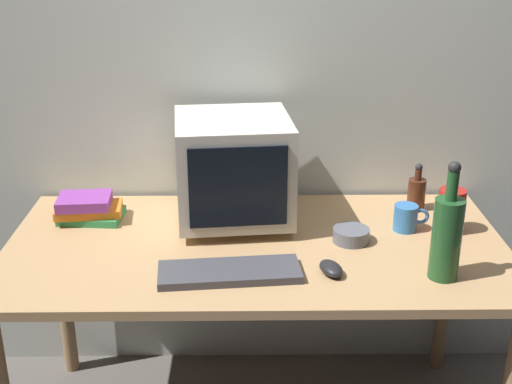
{
  "coord_description": "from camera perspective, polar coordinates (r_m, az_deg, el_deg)",
  "views": [
    {
      "loc": [
        -0.02,
        -2.0,
        1.73
      ],
      "look_at": [
        0.0,
        0.0,
        0.92
      ],
      "focal_mm": 47.88,
      "sensor_mm": 36.0,
      "label": 1
    }
  ],
  "objects": [
    {
      "name": "book_stack",
      "position": [
        2.45,
        -13.85,
        -1.36
      ],
      "size": [
        0.24,
        0.17,
        0.09
      ],
      "color": "#33894C",
      "rests_on": "desk"
    },
    {
      "name": "back_wall",
      "position": [
        2.52,
        -0.13,
        11.0
      ],
      "size": [
        4.0,
        0.08,
        2.5
      ],
      "primitive_type": "cube",
      "color": "beige",
      "rests_on": "ground"
    },
    {
      "name": "crt_monitor",
      "position": [
        2.32,
        -1.91,
        1.95
      ],
      "size": [
        0.42,
        0.42,
        0.37
      ],
      "color": "beige",
      "rests_on": "desk"
    },
    {
      "name": "keyboard",
      "position": [
        2.03,
        -2.23,
        -6.7
      ],
      "size": [
        0.43,
        0.19,
        0.02
      ],
      "primitive_type": "cube",
      "rotation": [
        0.0,
        0.0,
        0.09
      ],
      "color": "#3F3F47",
      "rests_on": "desk"
    },
    {
      "name": "metal_canister",
      "position": [
        2.37,
        15.97,
        -1.52
      ],
      "size": [
        0.09,
        0.09,
        0.15
      ],
      "primitive_type": "cylinder",
      "color": "#A51E19",
      "rests_on": "desk"
    },
    {
      "name": "cd_spindle",
      "position": [
        2.25,
        7.95,
        -3.59
      ],
      "size": [
        0.12,
        0.12,
        0.04
      ],
      "primitive_type": "cylinder",
      "color": "#595B66",
      "rests_on": "desk"
    },
    {
      "name": "bottle_short",
      "position": [
        2.53,
        13.27,
        -0.04
      ],
      "size": [
        0.06,
        0.06,
        0.17
      ],
      "color": "#472314",
      "rests_on": "desk"
    },
    {
      "name": "bottle_tall",
      "position": [
        2.04,
        15.65,
        -3.49
      ],
      "size": [
        0.09,
        0.09,
        0.36
      ],
      "color": "#1E4C23",
      "rests_on": "desk"
    },
    {
      "name": "desk",
      "position": [
        2.27,
        0.0,
        -6.17
      ],
      "size": [
        1.63,
        0.82,
        0.74
      ],
      "color": "tan",
      "rests_on": "ground"
    },
    {
      "name": "mug",
      "position": [
        2.36,
        12.45,
        -2.11
      ],
      "size": [
        0.12,
        0.08,
        0.09
      ],
      "color": "#3370B2",
      "rests_on": "desk"
    },
    {
      "name": "computer_mouse",
      "position": [
        2.05,
        6.29,
        -6.37
      ],
      "size": [
        0.09,
        0.11,
        0.04
      ],
      "primitive_type": "ellipsoid",
      "rotation": [
        0.0,
        0.0,
        0.35
      ],
      "color": "black",
      "rests_on": "desk"
    }
  ]
}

